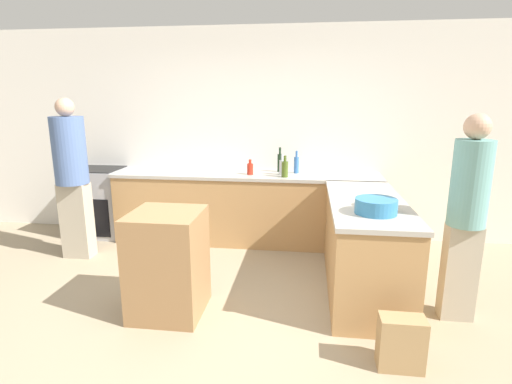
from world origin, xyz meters
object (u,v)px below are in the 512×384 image
object	(u,v)px
island_table	(168,263)
person_by_range	(72,173)
mixing_bowl	(376,206)
olive_oil_bottle	(285,169)
water_bottle_blue	(296,164)
paper_bag	(401,343)
vinegar_bottle_clear	(282,167)
hot_sauce_bottle	(250,169)
range_oven	(98,202)
wine_bottle_dark	(280,162)
person_at_peninsula	(467,211)

from	to	relation	value
island_table	person_by_range	size ratio (longest dim) A/B	0.49
mixing_bowl	olive_oil_bottle	world-z (taller)	olive_oil_bottle
water_bottle_blue	paper_bag	world-z (taller)	water_bottle_blue
island_table	water_bottle_blue	size ratio (longest dim) A/B	3.21
island_table	vinegar_bottle_clear	bearing A→B (deg)	64.87
hot_sauce_bottle	person_by_range	xyz separation A→B (m)	(-1.93, -0.69, 0.02)
person_by_range	paper_bag	xyz separation A→B (m)	(3.30, -1.59, -0.80)
island_table	vinegar_bottle_clear	world-z (taller)	vinegar_bottle_clear
person_by_range	range_oven	bearing A→B (deg)	101.60
mixing_bowl	wine_bottle_dark	bearing A→B (deg)	117.28
vinegar_bottle_clear	olive_oil_bottle	bearing A→B (deg)	-73.98
island_table	hot_sauce_bottle	distance (m)	1.89
range_oven	hot_sauce_bottle	xyz separation A→B (m)	(2.09, -0.09, 0.52)
mixing_bowl	wine_bottle_dark	xyz separation A→B (m)	(-0.92, 1.78, 0.06)
mixing_bowl	person_by_range	distance (m)	3.31
island_table	person_at_peninsula	bearing A→B (deg)	5.25
island_table	water_bottle_blue	xyz separation A→B (m)	(1.02, 1.94, 0.56)
vinegar_bottle_clear	paper_bag	size ratio (longest dim) A/B	0.66
mixing_bowl	water_bottle_blue	xyz separation A→B (m)	(-0.71, 1.72, 0.05)
island_table	mixing_bowl	world-z (taller)	mixing_bowl
mixing_bowl	olive_oil_bottle	xyz separation A→B (m)	(-0.84, 1.44, 0.04)
range_oven	paper_bag	bearing A→B (deg)	-34.34
hot_sauce_bottle	island_table	bearing A→B (deg)	-104.42
water_bottle_blue	olive_oil_bottle	xyz separation A→B (m)	(-0.13, -0.28, -0.01)
mixing_bowl	person_by_range	xyz separation A→B (m)	(-3.20, 0.85, 0.03)
olive_oil_bottle	hot_sauce_bottle	world-z (taller)	olive_oil_bottle
person_by_range	wine_bottle_dark	bearing A→B (deg)	22.26
island_table	person_by_range	bearing A→B (deg)	144.05
olive_oil_bottle	hot_sauce_bottle	distance (m)	0.45
vinegar_bottle_clear	wine_bottle_dark	bearing A→B (deg)	102.22
paper_bag	person_by_range	bearing A→B (deg)	154.33
wine_bottle_dark	island_table	bearing A→B (deg)	-111.80
range_oven	olive_oil_bottle	world-z (taller)	olive_oil_bottle
range_oven	olive_oil_bottle	distance (m)	2.59
hot_sauce_bottle	person_at_peninsula	bearing A→B (deg)	-37.85
range_oven	mixing_bowl	world-z (taller)	mixing_bowl
wine_bottle_dark	hot_sauce_bottle	xyz separation A→B (m)	(-0.35, -0.24, -0.05)
vinegar_bottle_clear	hot_sauce_bottle	world-z (taller)	vinegar_bottle_clear
hot_sauce_bottle	person_by_range	distance (m)	2.05
range_oven	person_by_range	distance (m)	0.96
range_oven	island_table	bearing A→B (deg)	-48.49
olive_oil_bottle	island_table	bearing A→B (deg)	-118.14
olive_oil_bottle	wine_bottle_dark	distance (m)	0.36
island_table	hot_sauce_bottle	size ratio (longest dim) A/B	4.80
water_bottle_blue	paper_bag	bearing A→B (deg)	-71.72
range_oven	island_table	xyz separation A→B (m)	(1.64, -1.85, -0.00)
range_oven	mixing_bowl	bearing A→B (deg)	-25.90
mixing_bowl	island_table	bearing A→B (deg)	-172.77
range_oven	person_by_range	xyz separation A→B (m)	(0.16, -0.78, 0.54)
island_table	water_bottle_blue	world-z (taller)	water_bottle_blue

